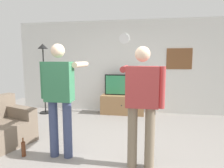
# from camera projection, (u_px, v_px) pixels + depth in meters

# --- Properties ---
(ground_plane) EXTENTS (8.40, 8.40, 0.00)m
(ground_plane) POSITION_uv_depth(u_px,v_px,m) (97.00, 159.00, 3.02)
(ground_plane) COLOR gray
(back_wall) EXTENTS (6.40, 0.10, 2.70)m
(back_wall) POSITION_uv_depth(u_px,v_px,m) (121.00, 67.00, 5.73)
(back_wall) COLOR silver
(back_wall) RESTS_ON ground_plane
(tv_stand) EXTENTS (1.23, 0.45, 0.54)m
(tv_stand) POSITION_uv_depth(u_px,v_px,m) (122.00, 105.00, 5.51)
(tv_stand) COLOR #997047
(tv_stand) RESTS_ON ground_plane
(television) EXTENTS (1.04, 0.07, 0.59)m
(television) POSITION_uv_depth(u_px,v_px,m) (123.00, 85.00, 5.49)
(television) COLOR black
(television) RESTS_ON tv_stand
(wall_clock) EXTENTS (0.30, 0.03, 0.30)m
(wall_clock) POSITION_uv_depth(u_px,v_px,m) (124.00, 39.00, 5.55)
(wall_clock) COLOR white
(framed_picture) EXTENTS (0.69, 0.04, 0.58)m
(framed_picture) POSITION_uv_depth(u_px,v_px,m) (179.00, 59.00, 5.37)
(framed_picture) COLOR brown
(floor_lamp) EXTENTS (0.32, 0.32, 2.00)m
(floor_lamp) POSITION_uv_depth(u_px,v_px,m) (43.00, 64.00, 5.45)
(floor_lamp) COLOR black
(floor_lamp) RESTS_ON ground_plane
(person_standing_nearer_lamp) EXTENTS (0.61, 0.78, 1.81)m
(person_standing_nearer_lamp) POSITION_uv_depth(u_px,v_px,m) (60.00, 94.00, 3.00)
(person_standing_nearer_lamp) COLOR #384266
(person_standing_nearer_lamp) RESTS_ON ground_plane
(person_standing_nearer_couch) EXTENTS (0.63, 0.78, 1.75)m
(person_standing_nearer_couch) POSITION_uv_depth(u_px,v_px,m) (142.00, 100.00, 2.70)
(person_standing_nearer_couch) COLOR #7A6B56
(person_standing_nearer_couch) RESTS_ON ground_plane
(beverage_bottle) EXTENTS (0.07, 0.07, 0.31)m
(beverage_bottle) POSITION_uv_depth(u_px,v_px,m) (23.00, 149.00, 3.11)
(beverage_bottle) COLOR #592D19
(beverage_bottle) RESTS_ON ground_plane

